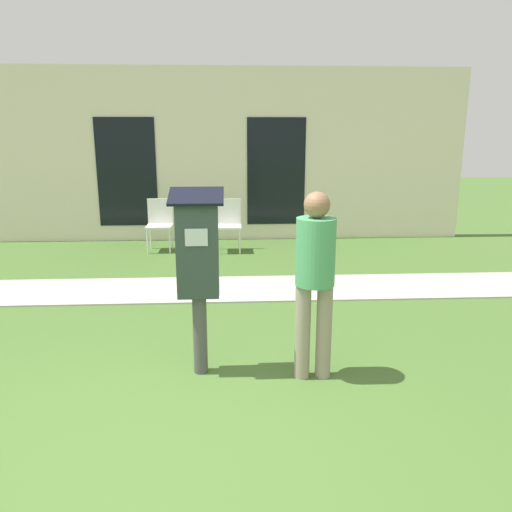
{
  "coord_description": "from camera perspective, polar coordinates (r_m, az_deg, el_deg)",
  "views": [
    {
      "loc": [
        0.49,
        -2.79,
        2.03
      ],
      "look_at": [
        0.71,
        1.14,
        1.05
      ],
      "focal_mm": 35.0,
      "sensor_mm": 36.0,
      "label": 1
    }
  ],
  "objects": [
    {
      "name": "outdoor_chair_middle",
      "position": [
        8.74,
        -3.17,
        4.05
      ],
      "size": [
        0.44,
        0.44,
        0.9
      ],
      "rotation": [
        0.0,
        0.0,
        0.16
      ],
      "color": "white",
      "rests_on": "ground"
    },
    {
      "name": "outdoor_chair_left",
      "position": [
        8.93,
        -10.93,
        4.03
      ],
      "size": [
        0.44,
        0.44,
        0.9
      ],
      "rotation": [
        0.0,
        0.0,
        -0.34
      ],
      "color": "white",
      "rests_on": "ground"
    },
    {
      "name": "parking_meter",
      "position": [
        4.13,
        -6.66,
        -0.29
      ],
      "size": [
        0.44,
        0.31,
        1.59
      ],
      "color": "#4C4C4C",
      "rests_on": "ground"
    },
    {
      "name": "ground_plane",
      "position": [
        3.48,
        -11.53,
        -21.99
      ],
      "size": [
        40.0,
        40.0,
        0.0
      ],
      "primitive_type": "plane",
      "color": "#476B2D"
    },
    {
      "name": "building_facade",
      "position": [
        9.66,
        -6.19,
        11.31
      ],
      "size": [
        10.0,
        0.26,
        3.2
      ],
      "color": "beige",
      "rests_on": "ground"
    },
    {
      "name": "person_standing",
      "position": [
        4.07,
        6.76,
        -1.8
      ],
      "size": [
        0.32,
        0.32,
        1.58
      ],
      "rotation": [
        0.0,
        0.0,
        -0.23
      ],
      "color": "gray",
      "rests_on": "ground"
    },
    {
      "name": "sidewalk",
      "position": [
        6.66,
        -7.26,
        -3.8
      ],
      "size": [
        12.0,
        1.1,
        0.02
      ],
      "color": "#B7B2A8",
      "rests_on": "ground"
    }
  ]
}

